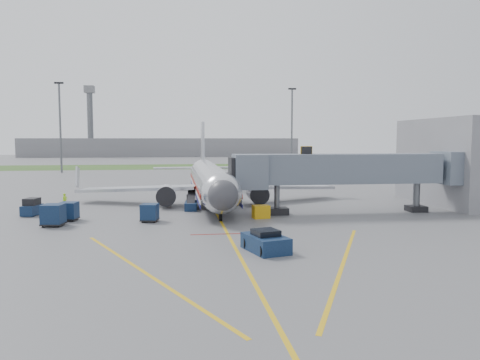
{
  "coord_description": "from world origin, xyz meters",
  "views": [
    {
      "loc": [
        -4.02,
        -40.89,
        7.6
      ],
      "look_at": [
        2.78,
        8.99,
        3.2
      ],
      "focal_mm": 35.0,
      "sensor_mm": 36.0,
      "label": 1
    }
  ],
  "objects": [
    {
      "name": "ground_power_cart",
      "position": [
        4.0,
        3.0,
        0.62
      ],
      "size": [
        1.71,
        1.27,
        1.26
      ],
      "color": "#CA910B",
      "rests_on": "ground"
    },
    {
      "name": "ramp_worker",
      "position": [
        -16.28,
        12.45,
        0.82
      ],
      "size": [
        0.71,
        0.7,
        1.64
      ],
      "primitive_type": "imported",
      "rotation": [
        0.0,
        0.0,
        0.76
      ],
      "color": "#A8EB1B",
      "rests_on": "ground"
    },
    {
      "name": "ground",
      "position": [
        0.0,
        0.0,
        0.0
      ],
      "size": [
        400.0,
        400.0,
        0.0
      ],
      "primitive_type": "plane",
      "color": "#565659",
      "rests_on": "ground"
    },
    {
      "name": "jet_bridge",
      "position": [
        12.86,
        5.0,
        4.47
      ],
      "size": [
        25.3,
        4.0,
        6.9
      ],
      "color": "slate",
      "rests_on": "ground"
    },
    {
      "name": "terminal",
      "position": [
        30.0,
        10.0,
        5.0
      ],
      "size": [
        10.0,
        16.0,
        10.0
      ],
      "primitive_type": "cube",
      "color": "slate",
      "rests_on": "ground"
    },
    {
      "name": "light_mast_left",
      "position": [
        -30.0,
        70.0,
        10.78
      ],
      "size": [
        2.0,
        0.44,
        20.4
      ],
      "color": "#595B60",
      "rests_on": "ground"
    },
    {
      "name": "baggage_cart_a",
      "position": [
        -14.08,
        4.15,
        0.88
      ],
      "size": [
        1.81,
        1.81,
        1.73
      ],
      "color": "#0C1D36",
      "rests_on": "ground"
    },
    {
      "name": "control_tower",
      "position": [
        -40.0,
        165.0,
        17.33
      ],
      "size": [
        4.0,
        4.0,
        30.0
      ],
      "color": "#595B60",
      "rests_on": "ground"
    },
    {
      "name": "baggage_cart_b",
      "position": [
        -14.79,
        1.48,
        0.98
      ],
      "size": [
        2.0,
        2.0,
        1.92
      ],
      "color": "#0C1D36",
      "rests_on": "ground"
    },
    {
      "name": "belt_loader",
      "position": [
        -2.5,
        9.65,
        0.48
      ],
      "size": [
        1.51,
        4.02,
        1.93
      ],
      "color": "#0C1D36",
      "rests_on": "ground"
    },
    {
      "name": "airliner",
      "position": [
        0.0,
        15.25,
        2.65
      ],
      "size": [
        32.1,
        35.67,
        10.25
      ],
      "color": "silver",
      "rests_on": "ground"
    },
    {
      "name": "baggage_tug",
      "position": [
        -18.42,
        7.85,
        0.77
      ],
      "size": [
        1.74,
        2.68,
        1.73
      ],
      "color": "#0C1D36",
      "rests_on": "ground"
    },
    {
      "name": "apron_markings",
      "position": [
        0.0,
        -7.4,
        0.0
      ],
      "size": [
        21.52,
        50.0,
        0.01
      ],
      "color": "gold",
      "rests_on": "ground"
    },
    {
      "name": "grass_strip",
      "position": [
        0.0,
        90.0,
        0.01
      ],
      "size": [
        300.0,
        25.0,
        0.01
      ],
      "primitive_type": "cube",
      "color": "#2D4C1E",
      "rests_on": "ground"
    },
    {
      "name": "pushback_tug",
      "position": [
        1.93,
        -10.14,
        0.62
      ],
      "size": [
        3.08,
        4.03,
        1.49
      ],
      "color": "#0C1D36",
      "rests_on": "ground"
    },
    {
      "name": "light_mast_right",
      "position": [
        25.0,
        75.0,
        10.78
      ],
      "size": [
        2.0,
        0.44,
        20.4
      ],
      "color": "#595B60",
      "rests_on": "ground"
    },
    {
      "name": "baggage_cart_c",
      "position": [
        -6.53,
        2.59,
        0.84
      ],
      "size": [
        1.79,
        1.79,
        1.64
      ],
      "color": "#0C1D36",
      "rests_on": "ground"
    },
    {
      "name": "distant_terminal",
      "position": [
        -10.0,
        170.0,
        4.0
      ],
      "size": [
        120.0,
        14.0,
        8.0
      ],
      "primitive_type": "cube",
      "color": "slate",
      "rests_on": "ground"
    }
  ]
}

